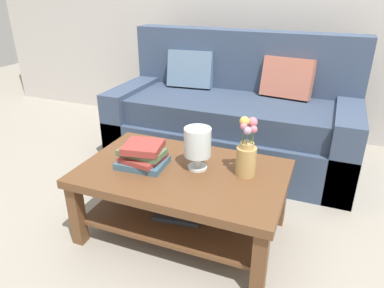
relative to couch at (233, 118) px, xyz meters
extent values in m
plane|color=gray|center=(0.05, -0.86, -0.36)|extent=(10.00, 10.00, 0.00)
cube|color=#384760|center=(0.00, -0.07, -0.18)|extent=(2.00, 0.90, 0.36)
cube|color=#324057|center=(0.00, -0.10, 0.10)|extent=(1.76, 0.74, 0.20)
cube|color=#384760|center=(0.00, 0.28, 0.35)|extent=(2.00, 0.20, 0.70)
cube|color=#384760|center=(-0.90, -0.07, -0.06)|extent=(0.20, 0.90, 0.60)
cube|color=#384760|center=(0.90, -0.07, -0.06)|extent=(0.20, 0.90, 0.60)
cube|color=slate|center=(-0.45, 0.14, 0.36)|extent=(0.42, 0.22, 0.34)
cube|color=#B26651|center=(0.40, 0.14, 0.36)|extent=(0.42, 0.24, 0.34)
cube|color=brown|center=(0.02, -1.13, 0.05)|extent=(1.18, 0.74, 0.05)
cube|color=brown|center=(-0.52, -1.45, -0.17)|extent=(0.07, 0.07, 0.39)
cube|color=brown|center=(0.55, -1.45, -0.17)|extent=(0.07, 0.07, 0.39)
cube|color=brown|center=(-0.52, -0.82, -0.17)|extent=(0.07, 0.07, 0.39)
cube|color=brown|center=(0.55, -0.82, -0.17)|extent=(0.07, 0.07, 0.39)
cube|color=brown|center=(0.02, -1.13, -0.22)|extent=(1.06, 0.62, 0.02)
cube|color=#2D333D|center=(0.01, -1.17, -0.20)|extent=(0.30, 0.23, 0.02)
cube|color=#3D6075|center=(-0.22, -1.17, 0.10)|extent=(0.29, 0.23, 0.04)
cube|color=#993833|center=(-0.22, -1.17, 0.13)|extent=(0.24, 0.24, 0.03)
cube|color=#51704C|center=(-0.23, -1.17, 0.16)|extent=(0.27, 0.16, 0.03)
cube|color=#993833|center=(-0.21, -1.17, 0.20)|extent=(0.25, 0.23, 0.04)
cylinder|color=silver|center=(0.09, -1.08, 0.08)|extent=(0.11, 0.11, 0.02)
cylinder|color=silver|center=(0.09, -1.08, 0.13)|extent=(0.04, 0.04, 0.07)
cylinder|color=silver|center=(0.09, -1.08, 0.24)|extent=(0.16, 0.16, 0.17)
sphere|color=#3D6075|center=(0.07, -1.08, 0.21)|extent=(0.05, 0.05, 0.05)
sphere|color=#993833|center=(0.11, -1.07, 0.21)|extent=(0.04, 0.04, 0.04)
cylinder|color=tan|center=(0.37, -1.05, 0.16)|extent=(0.11, 0.11, 0.17)
cylinder|color=tan|center=(0.37, -1.05, 0.26)|extent=(0.08, 0.08, 0.03)
cylinder|color=#426638|center=(0.40, -1.06, 0.31)|extent=(0.01, 0.01, 0.07)
sphere|color=#C66B7A|center=(0.40, -1.06, 0.36)|extent=(0.04, 0.04, 0.04)
cylinder|color=#426638|center=(0.38, -1.02, 0.32)|extent=(0.01, 0.01, 0.09)
sphere|color=#C66B7A|center=(0.38, -1.02, 0.38)|extent=(0.06, 0.06, 0.06)
cylinder|color=#426638|center=(0.34, -1.04, 0.32)|extent=(0.01, 0.01, 0.10)
sphere|color=gold|center=(0.34, -1.04, 0.39)|extent=(0.05, 0.05, 0.05)
cylinder|color=#426638|center=(0.35, -1.08, 0.32)|extent=(0.01, 0.01, 0.09)
sphere|color=#C66B7A|center=(0.35, -1.08, 0.37)|extent=(0.04, 0.04, 0.04)
cylinder|color=#426638|center=(0.37, -1.08, 0.31)|extent=(0.01, 0.01, 0.07)
sphere|color=#B28CB7|center=(0.37, -1.08, 0.36)|extent=(0.04, 0.04, 0.04)
camera|label=1|loc=(0.74, -2.78, 1.07)|focal=33.15mm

